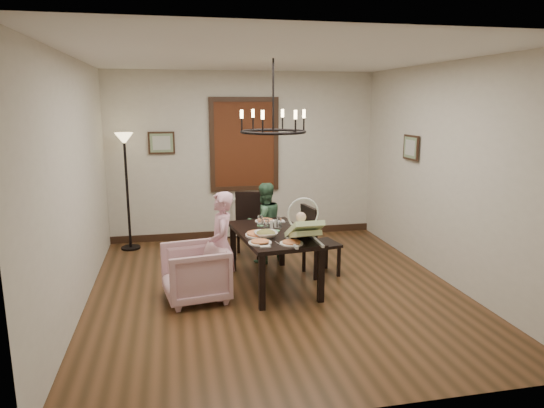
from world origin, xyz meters
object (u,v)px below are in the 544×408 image
object	(u,v)px
elderly_woman	(222,255)
chair_right	(321,240)
armchair	(195,273)
floor_lamp	(127,193)
seated_man	(264,229)
chair_far	(248,226)
drinking_glass	(266,224)
baby_bouncer	(304,227)
dining_table	(273,239)

from	to	relation	value
elderly_woman	chair_right	bearing A→B (deg)	115.17
armchair	floor_lamp	distance (m)	2.50
armchair	seated_man	size ratio (longest dim) A/B	0.75
chair_far	drinking_glass	bearing A→B (deg)	-68.96
chair_far	armchair	bearing A→B (deg)	-103.19
floor_lamp	elderly_woman	bearing A→B (deg)	-61.40
baby_bouncer	floor_lamp	world-z (taller)	floor_lamp
dining_table	drinking_glass	world-z (taller)	drinking_glass
dining_table	baby_bouncer	xyz separation A→B (m)	(0.26, -0.52, 0.27)
armchair	chair_far	bearing A→B (deg)	140.91
dining_table	seated_man	distance (m)	0.94
chair_far	elderly_woman	size ratio (longest dim) A/B	0.91
seated_man	floor_lamp	distance (m)	2.28
chair_far	floor_lamp	bearing A→B (deg)	173.15
armchair	elderly_woman	distance (m)	0.38
baby_bouncer	floor_lamp	xyz separation A→B (m)	(-2.17, 2.51, 0.02)
chair_right	armchair	distance (m)	1.80
dining_table	floor_lamp	world-z (taller)	floor_lamp
chair_right	armchair	size ratio (longest dim) A/B	1.32
baby_bouncer	armchair	bearing A→B (deg)	167.69
baby_bouncer	drinking_glass	xyz separation A→B (m)	(-0.32, 0.65, -0.11)
chair_far	drinking_glass	size ratio (longest dim) A/B	6.94
chair_far	seated_man	distance (m)	0.33
elderly_woman	baby_bouncer	distance (m)	1.03
dining_table	drinking_glass	size ratio (longest dim) A/B	11.23
floor_lamp	drinking_glass	bearing A→B (deg)	-45.07
armchair	elderly_woman	world-z (taller)	elderly_woman
chair_far	chair_right	xyz separation A→B (m)	(0.86, -0.94, -0.00)
chair_right	seated_man	distance (m)	0.94
armchair	baby_bouncer	world-z (taller)	baby_bouncer
drinking_glass	seated_man	bearing A→B (deg)	80.84
elderly_woman	baby_bouncer	world-z (taller)	elderly_woman
chair_far	baby_bouncer	xyz separation A→B (m)	(0.39, -1.72, 0.39)
chair_right	chair_far	bearing A→B (deg)	31.63
chair_right	drinking_glass	size ratio (longest dim) A/B	6.89
chair_right	elderly_woman	world-z (taller)	elderly_woman
chair_right	drinking_glass	bearing A→B (deg)	88.23
seated_man	drinking_glass	world-z (taller)	seated_man
dining_table	elderly_woman	world-z (taller)	elderly_woman
seated_man	baby_bouncer	xyz separation A→B (m)	(0.19, -1.45, 0.39)
dining_table	elderly_woman	xyz separation A→B (m)	(-0.68, -0.27, -0.08)
chair_far	floor_lamp	size ratio (longest dim) A/B	0.54
elderly_woman	seated_man	xyz separation A→B (m)	(0.74, 1.21, -0.05)
dining_table	baby_bouncer	bearing A→B (deg)	-70.18
dining_table	floor_lamp	bearing A→B (deg)	127.42
chair_far	armchair	size ratio (longest dim) A/B	1.33
chair_far	chair_right	distance (m)	1.27
floor_lamp	dining_table	bearing A→B (deg)	-46.10
dining_table	floor_lamp	distance (m)	2.77
elderly_woman	drinking_glass	world-z (taller)	elderly_woman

